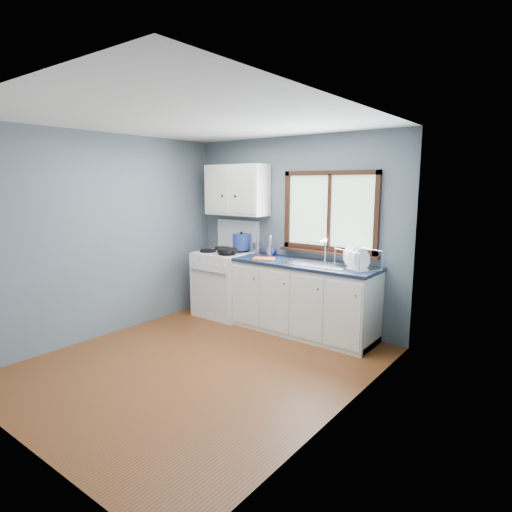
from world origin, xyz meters
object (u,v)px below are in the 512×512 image
Objects in this scene: gas_range at (225,282)px; utensil_crock at (257,248)px; stockpot at (241,242)px; dish_rack at (357,263)px; sink at (317,269)px; skillet at (227,251)px; base_cabinets at (303,302)px; thermos at (269,246)px.

gas_range reaches higher than utensil_crock.
dish_rack is at bearing -2.69° from stockpot.
sink is at bearing -149.11° from dish_rack.
stockpot is (-0.02, 0.33, 0.09)m from skillet.
skillet is at bearing -170.01° from base_cabinets.
skillet is at bearing -41.38° from gas_range.
gas_range reaches higher than base_cabinets.
skillet is 1.55× the size of stockpot.
sink is 0.52m from dish_rack.
thermos is at bearing 9.93° from gas_range.
utensil_crock is (-1.03, 0.15, 0.15)m from sink.
base_cabinets is 0.48m from sink.
thermos is at bearing -157.34° from dish_rack.
base_cabinets is at bearing -150.73° from dish_rack.
utensil_crock is (0.27, 0.01, -0.07)m from stockpot.
base_cabinets is at bearing -6.93° from stockpot.
gas_range is at bearing -159.35° from utensil_crock.
gas_range is 4.99× the size of stockpot.
sink reaches higher than dish_rack.
thermos is (-0.61, 0.10, 0.65)m from base_cabinets.
skillet is 1.00× the size of utensil_crock.
gas_range is 1.62× the size of sink.
sink is 0.83m from thermos.
gas_range is 2.41× the size of dish_rack.
dish_rack is (1.98, 0.07, 0.49)m from gas_range.
utensil_crock is at bearing 3.00° from stockpot.
skillet is at bearing -125.91° from utensil_crock.
sink reaches higher than base_cabinets.
skillet is at bearing -171.40° from sink.
gas_range is at bearing -139.17° from stockpot.
stockpot is at bearing 173.07° from base_cabinets.
base_cabinets is at bearing -9.49° from thermos.
utensil_crock reaches higher than skillet.
skillet is at bearing -148.88° from thermos.
gas_range is 3.22× the size of utensil_crock.
thermos is at bearing 37.69° from skillet.
sink is 2.94× the size of thermos.
utensil_crock is (0.25, 0.35, 0.02)m from skillet.
base_cabinets is at bearing 16.56° from skillet.
dish_rack is (1.53, -0.10, -0.02)m from utensil_crock.
stockpot is at bearing -157.79° from dish_rack.
thermos reaches higher than dish_rack.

